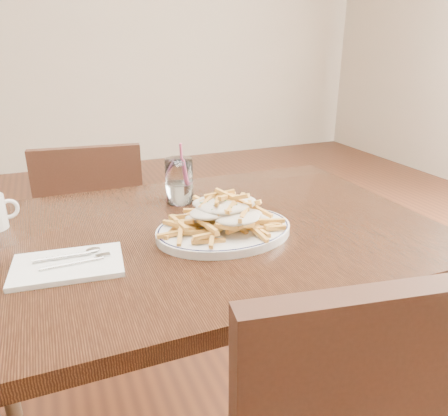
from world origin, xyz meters
name	(u,v)px	position (x,y,z in m)	size (l,w,h in m)	color
table	(197,256)	(0.00, 0.00, 0.67)	(1.20, 0.80, 0.75)	black
chair_far	(95,230)	(-0.19, 0.73, 0.48)	(0.43, 0.43, 0.84)	black
fries_plate	(224,230)	(0.05, -0.06, 0.76)	(0.37, 0.33, 0.02)	white
loaded_fries	(224,210)	(0.05, -0.06, 0.81)	(0.26, 0.20, 0.08)	gold
napkin	(68,265)	(-0.32, -0.09, 0.76)	(0.22, 0.15, 0.01)	white
cutlery	(67,261)	(-0.32, -0.08, 0.76)	(0.16, 0.06, 0.01)	silver
water_glass	(179,184)	(0.02, 0.20, 0.81)	(0.08, 0.08, 0.18)	white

